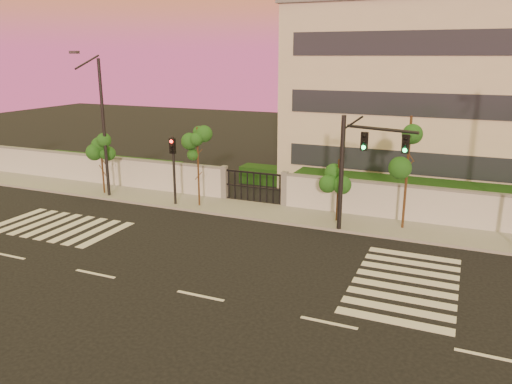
# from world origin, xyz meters

# --- Properties ---
(ground) EXTENTS (120.00, 120.00, 0.00)m
(ground) POSITION_xyz_m (0.00, 0.00, 0.00)
(ground) COLOR black
(ground) RESTS_ON ground
(sidewalk) EXTENTS (60.00, 3.00, 0.15)m
(sidewalk) POSITION_xyz_m (0.00, 10.50, 0.07)
(sidewalk) COLOR gray
(sidewalk) RESTS_ON ground
(perimeter_wall) EXTENTS (60.00, 0.36, 2.20)m
(perimeter_wall) POSITION_xyz_m (0.10, 12.00, 1.07)
(perimeter_wall) COLOR silver
(perimeter_wall) RESTS_ON ground
(hedge_row) EXTENTS (41.00, 4.25, 1.80)m
(hedge_row) POSITION_xyz_m (1.17, 14.74, 0.82)
(hedge_row) COLOR black
(hedge_row) RESTS_ON ground
(institutional_building) EXTENTS (24.40, 12.40, 12.25)m
(institutional_building) POSITION_xyz_m (9.00, 21.99, 6.16)
(institutional_building) COLOR beige
(institutional_building) RESTS_ON ground
(road_markings) EXTENTS (57.00, 7.62, 0.02)m
(road_markings) POSITION_xyz_m (-1.58, 3.76, 0.01)
(road_markings) COLOR silver
(road_markings) RESTS_ON ground
(street_tree_b) EXTENTS (1.41, 1.12, 3.94)m
(street_tree_b) POSITION_xyz_m (-12.73, 9.99, 2.90)
(street_tree_b) COLOR #382314
(street_tree_b) RESTS_ON ground
(street_tree_c) EXTENTS (1.34, 1.07, 4.82)m
(street_tree_c) POSITION_xyz_m (-5.65, 9.97, 3.55)
(street_tree_c) COLOR #382314
(street_tree_c) RESTS_ON ground
(street_tree_d) EXTENTS (1.32, 1.05, 3.53)m
(street_tree_d) POSITION_xyz_m (2.61, 10.44, 2.60)
(street_tree_d) COLOR #382314
(street_tree_d) RESTS_ON ground
(street_tree_e) EXTENTS (1.62, 1.29, 5.95)m
(street_tree_e) POSITION_xyz_m (6.07, 10.66, 4.37)
(street_tree_e) COLOR #382314
(street_tree_e) RESTS_ON ground
(traffic_signal_main) EXTENTS (3.74, 1.23, 6.00)m
(traffic_signal_main) POSITION_xyz_m (3.80, 9.14, 3.79)
(traffic_signal_main) COLOR black
(traffic_signal_main) RESTS_ON ground
(traffic_signal_secondary) EXTENTS (0.33, 0.33, 4.26)m
(traffic_signal_secondary) POSITION_xyz_m (-7.14, 9.63, 2.71)
(traffic_signal_secondary) COLOR black
(traffic_signal_secondary) RESTS_ON ground
(streetlight_west) EXTENTS (0.54, 2.18, 9.06)m
(streetlight_west) POSITION_xyz_m (-12.10, 9.44, 4.89)
(streetlight_west) COLOR black
(streetlight_west) RESTS_ON ground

